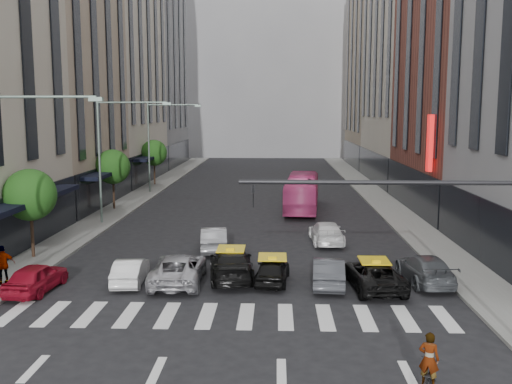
# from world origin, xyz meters

# --- Properties ---
(ground) EXTENTS (160.00, 160.00, 0.00)m
(ground) POSITION_xyz_m (0.00, 0.00, 0.00)
(ground) COLOR black
(ground) RESTS_ON ground
(sidewalk_left) EXTENTS (3.00, 96.00, 0.15)m
(sidewalk_left) POSITION_xyz_m (-11.50, 30.00, 0.07)
(sidewalk_left) COLOR slate
(sidewalk_left) RESTS_ON ground
(sidewalk_right) EXTENTS (3.00, 96.00, 0.15)m
(sidewalk_right) POSITION_xyz_m (11.50, 30.00, 0.07)
(sidewalk_right) COLOR slate
(sidewalk_right) RESTS_ON ground
(building_left_b) EXTENTS (8.00, 16.00, 24.00)m
(building_left_b) POSITION_xyz_m (-17.00, 28.00, 12.00)
(building_left_b) COLOR tan
(building_left_b) RESTS_ON ground
(building_left_c) EXTENTS (8.00, 20.00, 36.00)m
(building_left_c) POSITION_xyz_m (-17.00, 46.00, 18.00)
(building_left_c) COLOR beige
(building_left_c) RESTS_ON ground
(building_left_d) EXTENTS (8.00, 18.00, 30.00)m
(building_left_d) POSITION_xyz_m (-17.00, 65.00, 15.00)
(building_left_d) COLOR gray
(building_left_d) RESTS_ON ground
(building_right_b) EXTENTS (8.00, 18.00, 26.00)m
(building_right_b) POSITION_xyz_m (17.00, 27.00, 13.00)
(building_right_b) COLOR brown
(building_right_b) RESTS_ON ground
(building_right_c) EXTENTS (8.00, 20.00, 40.00)m
(building_right_c) POSITION_xyz_m (17.00, 46.00, 20.00)
(building_right_c) COLOR beige
(building_right_c) RESTS_ON ground
(building_right_d) EXTENTS (8.00, 18.00, 28.00)m
(building_right_d) POSITION_xyz_m (17.00, 65.00, 14.00)
(building_right_d) COLOR tan
(building_right_d) RESTS_ON ground
(building_far) EXTENTS (30.00, 10.00, 36.00)m
(building_far) POSITION_xyz_m (0.00, 85.00, 18.00)
(building_far) COLOR gray
(building_far) RESTS_ON ground
(tree_near) EXTENTS (2.88, 2.88, 4.95)m
(tree_near) POSITION_xyz_m (-11.80, 10.00, 3.65)
(tree_near) COLOR black
(tree_near) RESTS_ON sidewalk_left
(tree_mid) EXTENTS (2.88, 2.88, 4.95)m
(tree_mid) POSITION_xyz_m (-11.80, 26.00, 3.65)
(tree_mid) COLOR black
(tree_mid) RESTS_ON sidewalk_left
(tree_far) EXTENTS (2.88, 2.88, 4.95)m
(tree_far) POSITION_xyz_m (-11.80, 42.00, 3.65)
(tree_far) COLOR black
(tree_far) RESTS_ON sidewalk_left
(streetlamp_near) EXTENTS (5.38, 0.25, 9.00)m
(streetlamp_near) POSITION_xyz_m (-10.04, 4.00, 5.90)
(streetlamp_near) COLOR gray
(streetlamp_near) RESTS_ON sidewalk_left
(streetlamp_mid) EXTENTS (5.38, 0.25, 9.00)m
(streetlamp_mid) POSITION_xyz_m (-10.04, 20.00, 5.90)
(streetlamp_mid) COLOR gray
(streetlamp_mid) RESTS_ON sidewalk_left
(streetlamp_far) EXTENTS (5.38, 0.25, 9.00)m
(streetlamp_far) POSITION_xyz_m (-10.04, 36.00, 5.90)
(streetlamp_far) COLOR gray
(streetlamp_far) RESTS_ON sidewalk_left
(traffic_signal) EXTENTS (10.10, 0.20, 6.00)m
(traffic_signal) POSITION_xyz_m (7.69, -1.00, 4.47)
(traffic_signal) COLOR black
(traffic_signal) RESTS_ON ground
(liberty_sign) EXTENTS (0.30, 0.70, 4.00)m
(liberty_sign) POSITION_xyz_m (12.60, 20.00, 6.00)
(liberty_sign) COLOR red
(liberty_sign) RESTS_ON ground
(car_red) EXTENTS (1.91, 4.09, 1.35)m
(car_red) POSITION_xyz_m (-9.20, 4.30, 0.68)
(car_red) COLOR maroon
(car_red) RESTS_ON ground
(car_white_front) EXTENTS (1.59, 3.84, 1.24)m
(car_white_front) POSITION_xyz_m (-5.20, 5.72, 0.62)
(car_white_front) COLOR silver
(car_white_front) RESTS_ON ground
(car_silver) EXTENTS (2.53, 5.21, 1.43)m
(car_silver) POSITION_xyz_m (-2.90, 5.87, 0.71)
(car_silver) COLOR #AFAEB4
(car_silver) RESTS_ON ground
(taxi_left) EXTENTS (2.68, 5.37, 1.50)m
(taxi_left) POSITION_xyz_m (-0.42, 6.69, 0.75)
(taxi_left) COLOR black
(taxi_left) RESTS_ON ground
(taxi_center) EXTENTS (1.84, 3.85, 1.27)m
(taxi_center) POSITION_xyz_m (1.63, 6.03, 0.63)
(taxi_center) COLOR black
(taxi_center) RESTS_ON ground
(car_grey_mid) EXTENTS (1.73, 4.24, 1.37)m
(car_grey_mid) POSITION_xyz_m (4.30, 5.75, 0.68)
(car_grey_mid) COLOR #393B40
(car_grey_mid) RESTS_ON ground
(taxi_right) EXTENTS (2.64, 4.95, 1.32)m
(taxi_right) POSITION_xyz_m (6.37, 5.35, 0.66)
(taxi_right) COLOR black
(taxi_right) RESTS_ON ground
(car_grey_curb) EXTENTS (2.23, 4.83, 1.37)m
(car_grey_curb) POSITION_xyz_m (9.00, 6.36, 0.68)
(car_grey_curb) COLOR #474B50
(car_grey_curb) RESTS_ON ground
(car_row2_left) EXTENTS (1.99, 4.47, 1.42)m
(car_row2_left) POSITION_xyz_m (-1.91, 12.41, 0.71)
(car_row2_left) COLOR #A2A2A7
(car_row2_left) RESTS_ON ground
(car_row2_right) EXTENTS (2.10, 4.77, 1.36)m
(car_row2_right) POSITION_xyz_m (4.95, 14.57, 0.68)
(car_row2_right) COLOR white
(car_row2_right) RESTS_ON ground
(bus) EXTENTS (3.35, 10.82, 2.97)m
(bus) POSITION_xyz_m (3.95, 26.55, 1.48)
(bus) COLOR #C53A77
(bus) RESTS_ON ground
(motorcycle) EXTENTS (1.30, 1.85, 0.92)m
(motorcycle) POSITION_xyz_m (6.29, -4.67, 0.46)
(motorcycle) COLOR black
(motorcycle) RESTS_ON ground
(rider) EXTENTS (0.70, 0.60, 1.63)m
(rider) POSITION_xyz_m (6.29, -4.67, 1.74)
(rider) COLOR gray
(rider) RESTS_ON motorcycle
(pedestrian_far) EXTENTS (1.12, 1.06, 1.86)m
(pedestrian_far) POSITION_xyz_m (-11.01, 4.92, 1.08)
(pedestrian_far) COLOR gray
(pedestrian_far) RESTS_ON sidewalk_left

